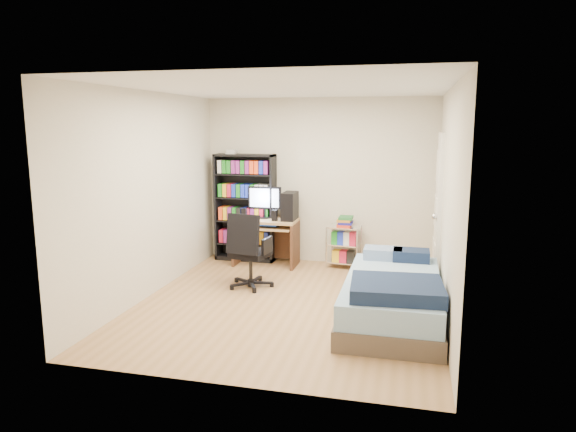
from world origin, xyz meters
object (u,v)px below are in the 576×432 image
(computer_desk, at_px, (273,223))
(office_chair, at_px, (249,264))
(media_shelf, at_px, (245,206))
(bed, at_px, (393,296))

(computer_desk, height_order, office_chair, computer_desk)
(media_shelf, bearing_deg, bed, -40.96)
(bed, bearing_deg, computer_desk, 134.92)
(media_shelf, xyz_separation_m, computer_desk, (0.49, -0.17, -0.21))
(bed, bearing_deg, media_shelf, 139.04)
(office_chair, bearing_deg, computer_desk, 99.25)
(media_shelf, distance_m, office_chair, 1.52)
(computer_desk, bearing_deg, media_shelf, 160.38)
(media_shelf, height_order, office_chair, media_shelf)
(computer_desk, xyz_separation_m, office_chair, (-0.00, -1.17, -0.32))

